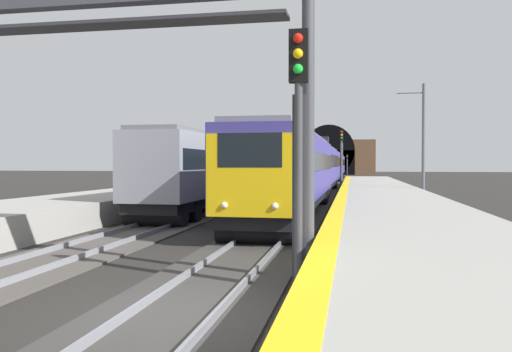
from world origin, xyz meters
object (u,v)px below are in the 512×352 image
(train_adjacent_platform, at_px, (247,167))
(railway_signal_near, at_px, (299,135))
(railway_signal_far, at_px, (347,163))
(catenary_mast_near, at_px, (423,142))
(overhead_signal_gantry, at_px, (119,57))
(railway_signal_mid, at_px, (342,154))
(train_main_approaching, at_px, (325,166))

(train_adjacent_platform, relative_size, railway_signal_near, 7.33)
(railway_signal_far, height_order, catenary_mast_near, catenary_mast_near)
(catenary_mast_near, bearing_deg, railway_signal_far, 4.49)
(railway_signal_near, bearing_deg, catenary_mast_near, 167.37)
(overhead_signal_gantry, bearing_deg, railway_signal_mid, -6.10)
(railway_signal_near, bearing_deg, train_adjacent_platform, -166.39)
(overhead_signal_gantry, distance_m, catenary_mast_near, 26.24)
(train_adjacent_platform, bearing_deg, overhead_signal_gantry, -174.45)
(railway_signal_mid, bearing_deg, catenary_mast_near, 19.23)
(train_adjacent_platform, bearing_deg, railway_signal_mid, -26.43)
(railway_signal_far, height_order, overhead_signal_gantry, overhead_signal_gantry)
(train_main_approaching, bearing_deg, railway_signal_mid, 23.65)
(catenary_mast_near, bearing_deg, train_adjacent_platform, 77.47)
(train_adjacent_platform, height_order, railway_signal_far, railway_signal_far)
(train_adjacent_platform, xyz_separation_m, railway_signal_mid, (13.47, -6.79, 1.21))
(overhead_signal_gantry, height_order, catenary_mast_near, catenary_mast_near)
(railway_signal_near, relative_size, catenary_mast_near, 0.67)
(railway_signal_near, relative_size, railway_signal_mid, 0.89)
(railway_signal_mid, bearing_deg, train_main_approaching, -156.87)
(railway_signal_mid, height_order, overhead_signal_gantry, overhead_signal_gantry)
(train_main_approaching, bearing_deg, catenary_mast_near, 20.60)
(railway_signal_far, bearing_deg, overhead_signal_gantry, -2.57)
(catenary_mast_near, bearing_deg, train_main_approaching, 20.07)
(railway_signal_mid, xyz_separation_m, overhead_signal_gantry, (-40.48, 4.32, 1.55))
(train_main_approaching, relative_size, railway_signal_far, 18.34)
(railway_signal_near, distance_m, catenary_mast_near, 25.91)
(railway_signal_far, bearing_deg, railway_signal_near, 0.00)
(train_main_approaching, distance_m, railway_signal_mid, 4.88)
(railway_signal_near, xyz_separation_m, railway_signal_far, (97.45, 0.00, -0.53))
(train_adjacent_platform, bearing_deg, railway_signal_far, -5.25)
(train_adjacent_platform, distance_m, catenary_mast_near, 12.87)
(train_main_approaching, distance_m, overhead_signal_gantry, 44.98)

